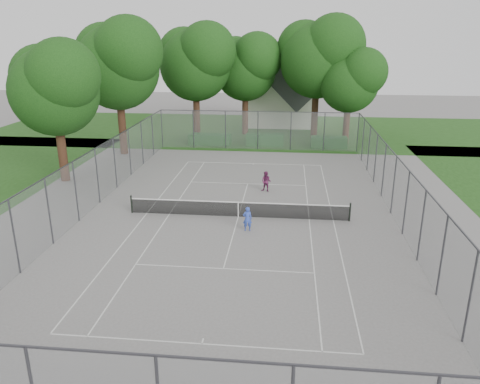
# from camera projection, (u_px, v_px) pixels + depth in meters

# --- Properties ---
(ground) EXTENTS (120.00, 120.00, 0.00)m
(ground) POSITION_uv_depth(u_px,v_px,m) (238.00, 217.00, 27.33)
(ground) COLOR slate
(ground) RESTS_ON ground
(grass_far) EXTENTS (60.00, 20.00, 0.00)m
(grass_far) POSITION_uv_depth(u_px,v_px,m) (263.00, 130.00, 51.83)
(grass_far) COLOR #1C4413
(grass_far) RESTS_ON ground
(court_markings) EXTENTS (11.03, 23.83, 0.01)m
(court_markings) POSITION_uv_depth(u_px,v_px,m) (238.00, 217.00, 27.33)
(court_markings) COLOR silver
(court_markings) RESTS_ON ground
(tennis_net) EXTENTS (12.87, 0.10, 1.10)m
(tennis_net) POSITION_uv_depth(u_px,v_px,m) (238.00, 209.00, 27.17)
(tennis_net) COLOR black
(tennis_net) RESTS_ON ground
(perimeter_fence) EXTENTS (18.08, 34.08, 3.52)m
(perimeter_fence) POSITION_uv_depth(u_px,v_px,m) (238.00, 188.00, 26.75)
(perimeter_fence) COLOR #38383D
(perimeter_fence) RESTS_ON ground
(tree_far_left) EXTENTS (7.91, 7.23, 11.38)m
(tree_far_left) POSITION_uv_depth(u_px,v_px,m) (196.00, 59.00, 45.12)
(tree_far_left) COLOR #341D13
(tree_far_left) RESTS_ON ground
(tree_far_midleft) EXTENTS (7.26, 6.63, 10.43)m
(tree_far_midleft) POSITION_uv_depth(u_px,v_px,m) (246.00, 65.00, 47.65)
(tree_far_midleft) COLOR #341D13
(tree_far_midleft) RESTS_ON ground
(tree_far_midright) EXTENTS (8.39, 7.66, 12.05)m
(tree_far_midright) POSITION_uv_depth(u_px,v_px,m) (319.00, 54.00, 45.20)
(tree_far_midright) COLOR #341D13
(tree_far_midright) RESTS_ON ground
(tree_far_right) EXTENTS (6.30, 5.76, 9.06)m
(tree_far_right) POSITION_uv_depth(u_px,v_px,m) (351.00, 78.00, 43.50)
(tree_far_right) COLOR #341D13
(tree_far_right) RESTS_ON ground
(tree_side_back) EXTENTS (8.12, 7.41, 11.67)m
(tree_side_back) POSITION_uv_depth(u_px,v_px,m) (118.00, 61.00, 39.16)
(tree_side_back) COLOR #341D13
(tree_side_back) RESTS_ON ground
(tree_side_front) EXTENTS (6.96, 6.36, 10.01)m
(tree_side_front) POSITION_uv_depth(u_px,v_px,m) (55.00, 84.00, 31.88)
(tree_side_front) COLOR #341D13
(tree_side_front) RESTS_ON ground
(hedge_left) EXTENTS (4.06, 1.22, 1.01)m
(hedge_left) POSITION_uv_depth(u_px,v_px,m) (210.00, 139.00, 45.10)
(hedge_left) COLOR #184B19
(hedge_left) RESTS_ON ground
(hedge_mid) EXTENTS (3.57, 1.02, 1.12)m
(hedge_mid) POSITION_uv_depth(u_px,v_px,m) (265.00, 140.00, 44.62)
(hedge_mid) COLOR #184B19
(hedge_mid) RESTS_ON ground
(hedge_right) EXTENTS (3.33, 1.22, 1.00)m
(hedge_right) POSITION_uv_depth(u_px,v_px,m) (329.00, 142.00, 43.92)
(hedge_right) COLOR #184B19
(hedge_right) RESTS_ON ground
(house) EXTENTS (7.38, 5.72, 9.19)m
(house) POSITION_uv_depth(u_px,v_px,m) (281.00, 93.00, 53.86)
(house) COLOR silver
(house) RESTS_ON ground
(girl_player) EXTENTS (0.55, 0.41, 1.37)m
(girl_player) POSITION_uv_depth(u_px,v_px,m) (247.00, 219.00, 25.23)
(girl_player) COLOR blue
(girl_player) RESTS_ON ground
(woman_player) EXTENTS (0.82, 0.73, 1.40)m
(woman_player) POSITION_uv_depth(u_px,v_px,m) (266.00, 182.00, 31.53)
(woman_player) COLOR #65214B
(woman_player) RESTS_ON ground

